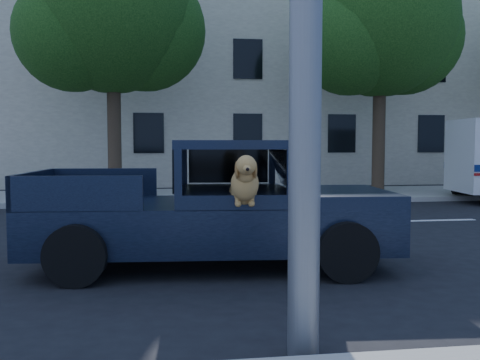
{
  "coord_description": "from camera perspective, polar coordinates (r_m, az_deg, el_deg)",
  "views": [
    {
      "loc": [
        -2.46,
        -8.16,
        1.81
      ],
      "look_at": [
        -1.4,
        -0.83,
        1.3
      ],
      "focal_mm": 40.0,
      "sensor_mm": 36.0,
      "label": 1
    }
  ],
  "objects": [
    {
      "name": "ground",
      "position": [
        8.72,
        8.41,
        -8.05
      ],
      "size": [
        120.0,
        120.0,
        0.0
      ],
      "primitive_type": "plane",
      "color": "black",
      "rests_on": "ground"
    },
    {
      "name": "far_sidewalk",
      "position": [
        17.62,
        -0.19,
        -1.66
      ],
      "size": [
        60.0,
        4.0,
        0.15
      ],
      "primitive_type": "cube",
      "color": "gray",
      "rests_on": "ground"
    },
    {
      "name": "lane_stripes",
      "position": [
        12.52,
        12.74,
        -4.4
      ],
      "size": [
        21.6,
        0.14,
        0.01
      ],
      "primitive_type": null,
      "color": "silver",
      "rests_on": "ground"
    },
    {
      "name": "street_tree_left",
      "position": [
        18.27,
        -13.33,
        16.22
      ],
      "size": [
        6.0,
        5.2,
        8.6
      ],
      "color": "#332619",
      "rests_on": "ground"
    },
    {
      "name": "street_tree_mid",
      "position": [
        19.69,
        14.83,
        15.29
      ],
      "size": [
        6.0,
        5.2,
        8.6
      ],
      "color": "#332619",
      "rests_on": "ground"
    },
    {
      "name": "building_main",
      "position": [
        25.4,
        4.27,
        10.06
      ],
      "size": [
        26.0,
        6.0,
        9.0
      ],
      "primitive_type": "cube",
      "color": "beige",
      "rests_on": "ground"
    },
    {
      "name": "pickup_truck",
      "position": [
        7.84,
        -3.56,
        -4.74
      ],
      "size": [
        5.3,
        2.84,
        1.85
      ],
      "rotation": [
        0.0,
        0.0,
        -0.08
      ],
      "color": "black",
      "rests_on": "ground"
    }
  ]
}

